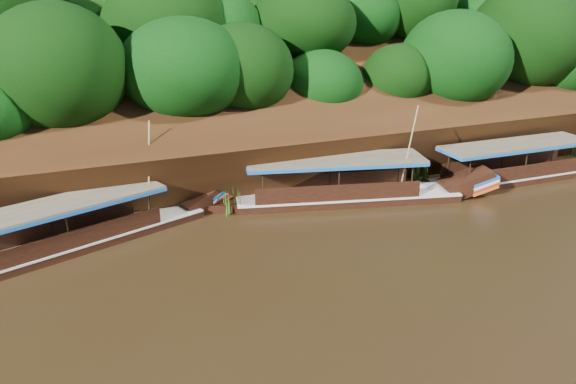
% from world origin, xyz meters
% --- Properties ---
extents(ground, '(160.00, 160.00, 0.00)m').
position_xyz_m(ground, '(0.00, 0.00, 0.00)').
color(ground, black).
rests_on(ground, ground).
extents(riverbank, '(120.00, 30.06, 19.40)m').
position_xyz_m(riverbank, '(-0.01, 22.73, 1.89)').
color(riverbank, black).
rests_on(riverbank, ground).
extents(boat_0, '(15.67, 3.09, 6.14)m').
position_xyz_m(boat_0, '(13.29, 6.86, 0.57)').
color(boat_0, black).
rests_on(boat_0, ground).
extents(boat_1, '(15.57, 5.88, 6.27)m').
position_xyz_m(boat_1, '(0.85, 7.55, 0.61)').
color(boat_1, black).
rests_on(boat_1, ground).
extents(boat_2, '(15.17, 7.08, 5.92)m').
position_xyz_m(boat_2, '(-14.12, 7.68, 0.55)').
color(boat_2, black).
rests_on(boat_2, ground).
extents(reeds, '(49.71, 2.75, 2.18)m').
position_xyz_m(reeds, '(-3.38, 9.54, 0.89)').
color(reeds, '#2A5C17').
rests_on(reeds, ground).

